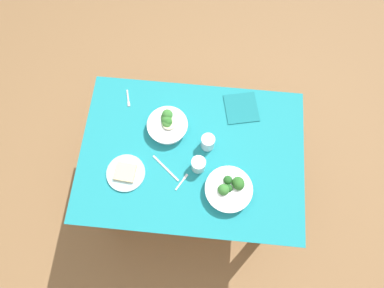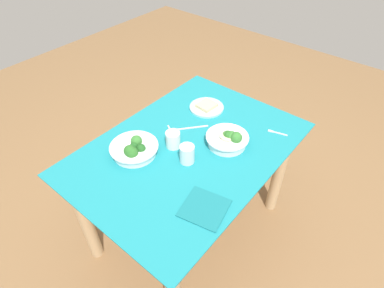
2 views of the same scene
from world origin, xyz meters
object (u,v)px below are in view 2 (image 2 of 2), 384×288
object	(u,v)px
broccoli_bowl_far	(134,149)
bread_side_plate	(207,107)
fork_by_near_bowl	(277,133)
napkin_folded_upper	(204,208)
water_glass_center	(187,154)
table_knife_left	(191,128)
fork_by_far_bowl	(171,132)
water_glass_side	(173,140)
broccoli_bowl_near	(228,139)

from	to	relation	value
broccoli_bowl_far	bread_side_plate	world-z (taller)	broccoli_bowl_far
fork_by_near_bowl	napkin_folded_upper	world-z (taller)	napkin_folded_upper
water_glass_center	napkin_folded_upper	xyz separation A→B (m)	(-0.17, -0.24, -0.04)
bread_side_plate	water_glass_center	bearing A→B (deg)	-154.53
water_glass_center	table_knife_left	size ratio (longest dim) A/B	0.49
broccoli_bowl_far	bread_side_plate	bearing A→B (deg)	-3.91
table_knife_left	napkin_folded_upper	bearing A→B (deg)	-94.77
broccoli_bowl_far	water_glass_center	size ratio (longest dim) A/B	2.55
fork_by_far_bowl	napkin_folded_upper	bearing A→B (deg)	-1.95
fork_by_near_bowl	napkin_folded_upper	bearing A→B (deg)	75.12
broccoli_bowl_far	fork_by_near_bowl	xyz separation A→B (m)	(0.59, -0.46, -0.03)
fork_by_far_bowl	napkin_folded_upper	distance (m)	0.53
water_glass_side	table_knife_left	world-z (taller)	water_glass_side
broccoli_bowl_far	napkin_folded_upper	xyz separation A→B (m)	(-0.04, -0.47, -0.03)
water_glass_center	water_glass_side	distance (m)	0.13
bread_side_plate	broccoli_bowl_far	bearing A→B (deg)	176.09
broccoli_bowl_near	napkin_folded_upper	bearing A→B (deg)	-158.71
broccoli_bowl_far	water_glass_center	distance (m)	0.26
fork_by_far_bowl	bread_side_plate	bearing A→B (deg)	117.62
bread_side_plate	napkin_folded_upper	xyz separation A→B (m)	(-0.57, -0.43, -0.01)
broccoli_bowl_far	fork_by_far_bowl	distance (m)	0.24
broccoli_bowl_near	bread_side_plate	bearing A→B (deg)	56.45
fork_by_near_bowl	fork_by_far_bowl	bearing A→B (deg)	23.27
water_glass_center	table_knife_left	bearing A→B (deg)	35.53
table_knife_left	broccoli_bowl_near	bearing A→B (deg)	-46.29
broccoli_bowl_near	fork_by_near_bowl	world-z (taller)	broccoli_bowl_near
water_glass_center	fork_by_far_bowl	world-z (taller)	water_glass_center
bread_side_plate	fork_by_near_bowl	world-z (taller)	bread_side_plate
broccoli_bowl_far	water_glass_side	bearing A→B (deg)	-32.74
broccoli_bowl_far	napkin_folded_upper	size ratio (longest dim) A/B	1.32
broccoli_bowl_far	broccoli_bowl_near	world-z (taller)	broccoli_bowl_near
water_glass_center	table_knife_left	world-z (taller)	water_glass_center
bread_side_plate	water_glass_center	distance (m)	0.45
napkin_folded_upper	water_glass_side	bearing A→B (deg)	60.12
water_glass_center	broccoli_bowl_far	bearing A→B (deg)	118.93
table_knife_left	napkin_folded_upper	size ratio (longest dim) A/B	1.06
water_glass_side	fork_by_far_bowl	world-z (taller)	water_glass_side
fork_by_near_bowl	bread_side_plate	bearing A→B (deg)	-7.55
fork_by_far_bowl	fork_by_near_bowl	world-z (taller)	same
broccoli_bowl_far	bread_side_plate	distance (m)	0.53
broccoli_bowl_far	fork_by_far_bowl	size ratio (longest dim) A/B	2.57
broccoli_bowl_far	broccoli_bowl_near	size ratio (longest dim) A/B	1.10
broccoli_bowl_far	fork_by_far_bowl	world-z (taller)	broccoli_bowl_far
bread_side_plate	fork_by_far_bowl	distance (m)	0.29
water_glass_side	broccoli_bowl_near	bearing A→B (deg)	-48.46
broccoli_bowl_near	table_knife_left	distance (m)	0.23
broccoli_bowl_near	table_knife_left	world-z (taller)	broccoli_bowl_near
broccoli_bowl_near	water_glass_center	bearing A→B (deg)	159.27
table_knife_left	napkin_folded_upper	distance (m)	0.53
water_glass_side	napkin_folded_upper	xyz separation A→B (m)	(-0.21, -0.36, -0.04)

